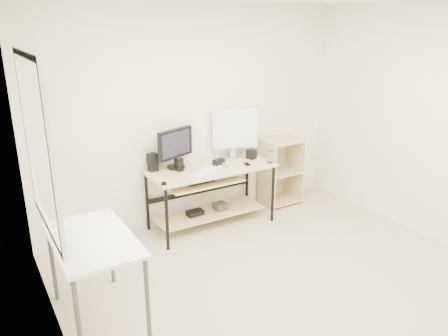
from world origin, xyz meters
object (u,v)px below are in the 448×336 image
Objects in this scene: desk at (209,184)px; black_monitor at (175,146)px; white_imac at (235,130)px; audio_controller at (180,165)px; side_table at (93,247)px; shelf_unit at (279,171)px.

black_monitor reaches higher than desk.
white_imac is 3.99× the size of audio_controller.
audio_controller is at bearing 40.47° from side_table.
side_table is 1.72m from audio_controller.
audio_controller is (-0.01, -0.13, -0.19)m from black_monitor.
side_table is 2.02× the size of black_monitor.
side_table is 3.09m from shelf_unit.
white_imac is at bearing -21.43° from black_monitor.
white_imac is 0.88m from audio_controller.
audio_controller is at bearing -175.93° from shelf_unit.
shelf_unit is at bearing 16.74° from white_imac.
shelf_unit is 5.87× the size of audio_controller.
audio_controller is (-0.83, -0.13, -0.28)m from white_imac.
desk is 9.78× the size of audio_controller.
shelf_unit is 1.61m from black_monitor.
shelf_unit is 0.95m from white_imac.
desk is 0.76m from white_imac.
black_monitor is at bearing 43.37° from side_table.
black_monitor is (1.32, 1.24, 0.35)m from side_table.
audio_controller reaches higher than desk.
desk is at bearing -140.80° from white_imac.
white_imac is (2.13, 1.24, 0.43)m from side_table.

